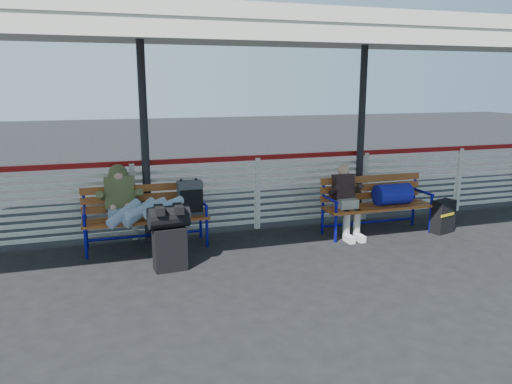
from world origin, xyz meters
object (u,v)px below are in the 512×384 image
object	(u,v)px
traveler_man	(137,206)
companion_person	(347,200)
bench_left	(162,206)
bench_right	(384,197)
luggage_stack	(169,235)
suitcase_side	(443,216)

from	to	relation	value
traveler_man	companion_person	xyz separation A→B (m)	(3.21, -0.05, -0.12)
bench_left	bench_right	distance (m)	3.52
bench_left	companion_person	xyz separation A→B (m)	(2.83, -0.39, -0.02)
bench_right	luggage_stack	bearing A→B (deg)	-169.76
luggage_stack	companion_person	distance (m)	2.94
luggage_stack	bench_right	bearing A→B (deg)	5.24
bench_left	bench_right	xyz separation A→B (m)	(3.50, -0.39, -0.02)
bench_right	companion_person	xyz separation A→B (m)	(-0.67, -0.01, 0.00)
bench_left	suitcase_side	distance (m)	4.50
traveler_man	suitcase_side	world-z (taller)	traveler_man
suitcase_side	companion_person	bearing A→B (deg)	151.78
traveler_man	companion_person	bearing A→B (deg)	-0.97
luggage_stack	traveler_man	world-z (taller)	traveler_man
bench_right	bench_left	bearing A→B (deg)	173.70
bench_right	suitcase_side	world-z (taller)	bench_right
bench_left	bench_right	world-z (taller)	bench_left
bench_left	suitcase_side	world-z (taller)	bench_left
luggage_stack	suitcase_side	world-z (taller)	luggage_stack
bench_left	bench_right	size ratio (longest dim) A/B	1.00
bench_left	luggage_stack	bearing A→B (deg)	-92.25
traveler_man	companion_person	distance (m)	3.22
suitcase_side	traveler_man	bearing A→B (deg)	158.13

